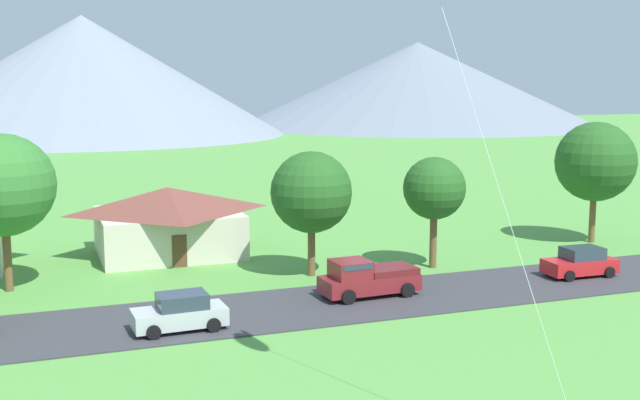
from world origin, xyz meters
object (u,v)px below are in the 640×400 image
Objects in this scene: tree_near_right at (434,189)px; parked_car_red_west_end at (580,262)px; tree_near_left at (311,192)px; pickup_truck_maroon_west_side at (367,278)px; tree_left_of_center at (595,162)px; parked_car_silver_mid_west at (180,313)px; house_leftmost at (168,220)px; tree_far_right at (3,185)px.

tree_near_right is 9.41m from parked_car_red_west_end.
parked_car_red_west_end is (14.46, -5.75, -4.04)m from tree_near_left.
pickup_truck_maroon_west_side is at bearing -77.72° from tree_near_left.
tree_left_of_center is 1.98× the size of parked_car_silver_mid_west.
parked_car_silver_mid_west is at bearing -157.52° from tree_near_right.
house_leftmost is 2.23× the size of parked_car_silver_mid_west.
tree_left_of_center is 22.33m from pickup_truck_maroon_west_side.
tree_near_left reaches higher than pickup_truck_maroon_west_side.
parked_car_red_west_end is at bearing -36.27° from tree_near_right.
tree_far_right reaches higher than tree_near_left.
parked_car_red_west_end and parked_car_silver_mid_west have the same top height.
pickup_truck_maroon_west_side reaches higher than parked_car_red_west_end.
pickup_truck_maroon_west_side is (8.03, -14.04, -1.23)m from house_leftmost.
pickup_truck_maroon_west_side is at bearing -143.86° from tree_near_right.
parked_car_silver_mid_west is at bearing -162.45° from tree_left_of_center.
tree_near_right reaches higher than house_leftmost.
tree_left_of_center is at bearing 11.38° from tree_near_right.
tree_left_of_center is 1.60× the size of pickup_truck_maroon_west_side.
house_leftmost is at bearing 119.75° from pickup_truck_maroon_west_side.
tree_far_right is at bearing 179.50° from tree_left_of_center.
parked_car_silver_mid_west is 0.81× the size of pickup_truck_maroon_west_side.
parked_car_silver_mid_west is (-2.19, -16.24, -1.42)m from house_leftmost.
tree_near_right is at bearing -32.95° from house_leftmost.
parked_car_red_west_end is (-7.22, -7.88, -4.82)m from tree_left_of_center.
tree_near_left is at bearing 102.28° from pickup_truck_maroon_west_side.
parked_car_silver_mid_west is (-23.51, -1.84, 0.00)m from parked_car_red_west_end.
tree_near_right is at bearing -168.62° from tree_left_of_center.
tree_far_right reaches higher than house_leftmost.
parked_car_silver_mid_west is 10.45m from pickup_truck_maroon_west_side.
tree_near_left is 1.71× the size of parked_car_red_west_end.
parked_car_red_west_end is 1.00× the size of parked_car_silver_mid_west.
parked_car_silver_mid_west is (-16.63, -6.88, -3.97)m from tree_near_right.
tree_left_of_center reaches higher than parked_car_red_west_end.
tree_left_of_center is 0.99× the size of tree_far_right.
tree_left_of_center is 1.99× the size of parked_car_red_west_end.
parked_car_silver_mid_west is (7.46, -10.05, -4.91)m from tree_far_right.
tree_near_left is (6.85, -8.65, 2.62)m from house_leftmost.
tree_far_right is at bearing 165.15° from parked_car_red_west_end.
house_leftmost is 29.47m from tree_left_of_center.
parked_car_silver_mid_west is (-30.73, -9.72, -4.82)m from tree_left_of_center.
tree_left_of_center reaches higher than parked_car_silver_mid_west.
parked_car_red_west_end is (30.96, -8.21, -4.91)m from tree_far_right.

